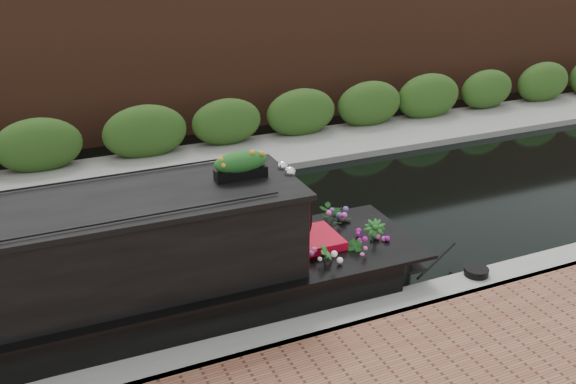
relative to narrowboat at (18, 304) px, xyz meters
name	(u,v)px	position (x,y,z in m)	size (l,w,h in m)	color
ground	(201,249)	(3.15, 1.99, -0.81)	(80.00, 80.00, 0.00)	black
near_bank_coping	(271,349)	(3.15, -1.31, -0.81)	(40.00, 0.60, 0.50)	gray
far_bank_path	(149,173)	(3.15, 6.19, -0.81)	(40.00, 2.40, 0.34)	gray
far_hedge	(141,162)	(3.15, 7.09, -0.81)	(40.00, 1.10, 2.80)	#2B4F1A
far_brick_wall	(125,138)	(3.15, 9.19, -0.81)	(40.00, 1.00, 8.00)	#502B1B
narrowboat	(18,304)	(0.00, 0.00, 0.00)	(11.62, 2.27, 2.73)	black
rope_fender	(398,257)	(6.11, 0.00, -0.65)	(0.32, 0.32, 0.36)	brown
coiled_mooring_rope	(476,272)	(6.84, -1.19, -0.50)	(0.40, 0.40, 0.12)	black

